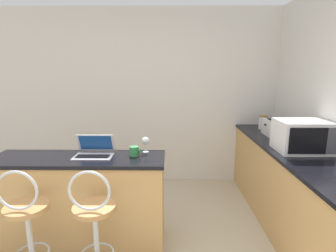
{
  "coord_description": "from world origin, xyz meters",
  "views": [
    {
      "loc": [
        0.39,
        -1.49,
        1.69
      ],
      "look_at": [
        0.36,
        1.82,
        1.0
      ],
      "focal_mm": 28.0,
      "sensor_mm": 36.0,
      "label": 1
    }
  ],
  "objects_px": {
    "bar_stool_far": "(95,229)",
    "wine_glass_short": "(146,141)",
    "bar_stool_near": "(28,229)",
    "toaster": "(274,128)",
    "mug_green": "(134,151)",
    "microwave": "(303,136)",
    "storage_jar": "(263,122)",
    "laptop": "(94,150)"
  },
  "relations": [
    {
      "from": "bar_stool_far",
      "to": "wine_glass_short",
      "type": "relative_size",
      "value": 6.31
    },
    {
      "from": "bar_stool_near",
      "to": "wine_glass_short",
      "type": "relative_size",
      "value": 6.31
    },
    {
      "from": "toaster",
      "to": "mug_green",
      "type": "xyz_separation_m",
      "value": [
        -1.65,
        -0.83,
        -0.05
      ]
    },
    {
      "from": "wine_glass_short",
      "to": "bar_stool_far",
      "type": "bearing_deg",
      "value": -119.44
    },
    {
      "from": "bar_stool_far",
      "to": "mug_green",
      "type": "bearing_deg",
      "value": 63.31
    },
    {
      "from": "microwave",
      "to": "storage_jar",
      "type": "xyz_separation_m",
      "value": [
        -0.03,
        1.04,
        -0.06
      ]
    },
    {
      "from": "toaster",
      "to": "wine_glass_short",
      "type": "relative_size",
      "value": 2.03
    },
    {
      "from": "bar_stool_far",
      "to": "microwave",
      "type": "bearing_deg",
      "value": 19.42
    },
    {
      "from": "bar_stool_near",
      "to": "bar_stool_far",
      "type": "xyz_separation_m",
      "value": [
        0.54,
        0.0,
        0.0
      ]
    },
    {
      "from": "microwave",
      "to": "wine_glass_short",
      "type": "distance_m",
      "value": 1.58
    },
    {
      "from": "bar_stool_near",
      "to": "bar_stool_far",
      "type": "bearing_deg",
      "value": 0.0
    },
    {
      "from": "laptop",
      "to": "microwave",
      "type": "height_order",
      "value": "microwave"
    },
    {
      "from": "laptop",
      "to": "mug_green",
      "type": "relative_size",
      "value": 3.41
    },
    {
      "from": "bar_stool_near",
      "to": "laptop",
      "type": "height_order",
      "value": "laptop"
    },
    {
      "from": "bar_stool_near",
      "to": "toaster",
      "type": "distance_m",
      "value": 2.86
    },
    {
      "from": "bar_stool_far",
      "to": "laptop",
      "type": "xyz_separation_m",
      "value": [
        -0.13,
        0.53,
        0.5
      ]
    },
    {
      "from": "bar_stool_far",
      "to": "mug_green",
      "type": "xyz_separation_m",
      "value": [
        0.26,
        0.52,
        0.49
      ]
    },
    {
      "from": "microwave",
      "to": "wine_glass_short",
      "type": "xyz_separation_m",
      "value": [
        -1.58,
        -0.05,
        -0.04
      ]
    },
    {
      "from": "laptop",
      "to": "toaster",
      "type": "xyz_separation_m",
      "value": [
        2.04,
        0.82,
        0.05
      ]
    },
    {
      "from": "bar_stool_near",
      "to": "storage_jar",
      "type": "bearing_deg",
      "value": 35.17
    },
    {
      "from": "bar_stool_far",
      "to": "wine_glass_short",
      "type": "xyz_separation_m",
      "value": [
        0.36,
        0.63,
        0.56
      ]
    },
    {
      "from": "bar_stool_far",
      "to": "toaster",
      "type": "xyz_separation_m",
      "value": [
        1.92,
        1.35,
        0.54
      ]
    },
    {
      "from": "laptop",
      "to": "bar_stool_near",
      "type": "bearing_deg",
      "value": -128.42
    },
    {
      "from": "toaster",
      "to": "wine_glass_short",
      "type": "height_order",
      "value": "toaster"
    },
    {
      "from": "storage_jar",
      "to": "bar_stool_near",
      "type": "bearing_deg",
      "value": -144.83
    },
    {
      "from": "bar_stool_near",
      "to": "laptop",
      "type": "bearing_deg",
      "value": 51.58
    },
    {
      "from": "bar_stool_near",
      "to": "wine_glass_short",
      "type": "bearing_deg",
      "value": 35.12
    },
    {
      "from": "bar_stool_near",
      "to": "laptop",
      "type": "distance_m",
      "value": 0.84
    },
    {
      "from": "mug_green",
      "to": "storage_jar",
      "type": "distance_m",
      "value": 2.04
    },
    {
      "from": "laptop",
      "to": "wine_glass_short",
      "type": "height_order",
      "value": "laptop"
    },
    {
      "from": "wine_glass_short",
      "to": "storage_jar",
      "type": "distance_m",
      "value": 1.89
    },
    {
      "from": "microwave",
      "to": "mug_green",
      "type": "height_order",
      "value": "microwave"
    },
    {
      "from": "microwave",
      "to": "storage_jar",
      "type": "distance_m",
      "value": 1.04
    },
    {
      "from": "laptop",
      "to": "storage_jar",
      "type": "relative_size",
      "value": 1.85
    },
    {
      "from": "bar_stool_near",
      "to": "storage_jar",
      "type": "distance_m",
      "value": 3.04
    },
    {
      "from": "bar_stool_far",
      "to": "toaster",
      "type": "bearing_deg",
      "value": 35.15
    },
    {
      "from": "toaster",
      "to": "storage_jar",
      "type": "relative_size",
      "value": 1.62
    },
    {
      "from": "microwave",
      "to": "wine_glass_short",
      "type": "bearing_deg",
      "value": -178.24
    },
    {
      "from": "laptop",
      "to": "bar_stool_far",
      "type": "bearing_deg",
      "value": -76.6
    },
    {
      "from": "laptop",
      "to": "wine_glass_short",
      "type": "bearing_deg",
      "value": 12.49
    },
    {
      "from": "bar_stool_near",
      "to": "laptop",
      "type": "relative_size",
      "value": 2.74
    },
    {
      "from": "wine_glass_short",
      "to": "laptop",
      "type": "bearing_deg",
      "value": -167.51
    }
  ]
}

